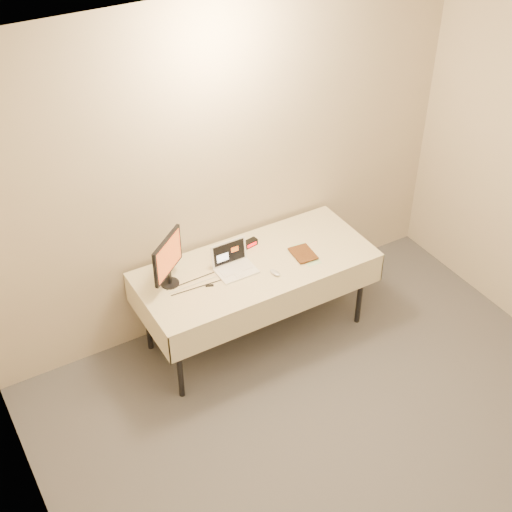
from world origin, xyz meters
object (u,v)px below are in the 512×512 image
table (256,270)px  laptop (233,263)px  book (294,246)px  monitor (168,258)px

table → laptop: size_ratio=6.26×
table → laptop: laptop is taller
table → laptop: bearing=168.5°
table → book: (0.29, -0.08, 0.17)m
laptop → book: bearing=-13.9°
table → monitor: monitor is taller
table → laptop: (-0.18, 0.04, 0.11)m
table → book: 0.35m
laptop → book: (0.47, -0.12, 0.06)m
monitor → table: bearing=-48.8°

